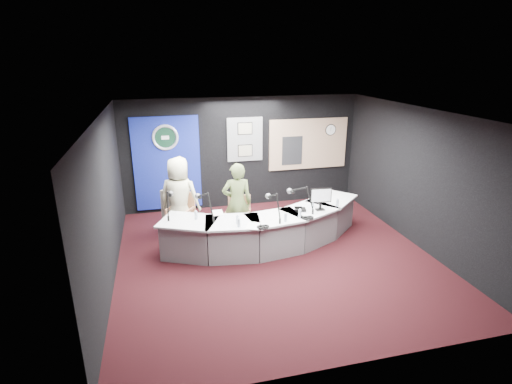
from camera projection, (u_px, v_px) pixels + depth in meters
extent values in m
plane|color=black|center=(276.00, 257.00, 7.84)|extent=(6.00, 6.00, 0.00)
cube|color=silver|center=(278.00, 113.00, 6.93)|extent=(6.00, 6.00, 0.02)
cube|color=black|center=(243.00, 153.00, 10.14)|extent=(6.00, 0.02, 2.80)
cube|color=black|center=(351.00, 270.00, 4.63)|extent=(6.00, 0.02, 2.80)
cube|color=black|center=(106.00, 203.00, 6.71)|extent=(0.02, 6.00, 2.80)
cube|color=black|center=(419.00, 178.00, 8.07)|extent=(0.02, 6.00, 2.80)
cube|color=navy|center=(167.00, 164.00, 9.73)|extent=(1.60, 0.05, 2.30)
torus|color=silver|center=(165.00, 138.00, 9.48)|extent=(0.63, 0.07, 0.63)
cylinder|color=black|center=(165.00, 138.00, 9.49)|extent=(0.48, 0.01, 0.48)
cube|color=slate|center=(245.00, 139.00, 10.01)|extent=(0.90, 0.04, 1.10)
cube|color=gray|center=(245.00, 129.00, 9.89)|extent=(0.34, 0.02, 0.27)
cube|color=gray|center=(245.00, 151.00, 10.07)|extent=(0.34, 0.02, 0.27)
cube|color=tan|center=(308.00, 144.00, 10.46)|extent=(2.12, 0.06, 1.32)
cube|color=#FFE4A1|center=(308.00, 144.00, 10.45)|extent=(2.00, 0.02, 1.20)
cube|color=black|center=(292.00, 151.00, 10.38)|extent=(0.55, 0.02, 0.75)
cylinder|color=white|center=(331.00, 130.00, 10.46)|extent=(0.28, 0.01, 0.28)
cube|color=gray|center=(172.00, 206.00, 8.73)|extent=(0.47, 0.37, 0.70)
imported|color=beige|center=(179.00, 198.00, 8.49)|extent=(1.01, 0.84, 1.77)
imported|color=#505F32|center=(237.00, 203.00, 8.28)|extent=(0.65, 0.46, 1.70)
cube|color=black|center=(321.00, 195.00, 8.08)|extent=(0.39, 0.06, 0.27)
cube|color=black|center=(300.00, 210.00, 8.13)|extent=(0.24, 0.20, 0.05)
torus|color=black|center=(308.00, 218.00, 7.75)|extent=(0.23, 0.23, 0.04)
torus|color=black|center=(263.00, 227.00, 7.34)|extent=(0.23, 0.23, 0.04)
cube|color=white|center=(218.00, 213.00, 8.03)|extent=(0.22, 0.31, 0.00)
cube|color=white|center=(253.00, 226.00, 7.41)|extent=(0.35, 0.40, 0.00)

